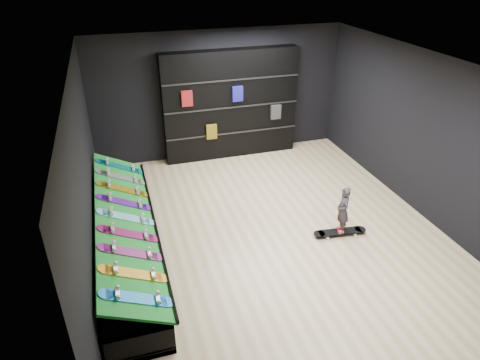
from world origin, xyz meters
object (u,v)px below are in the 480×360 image
object	(u,v)px
display_rack	(126,242)
floor_skateboard	(340,233)
back_shelving	(231,105)
child	(342,219)

from	to	relation	value
display_rack	floor_skateboard	world-z (taller)	display_rack
back_shelving	child	distance (m)	4.10
display_rack	child	size ratio (longest dim) A/B	8.46
display_rack	floor_skateboard	xyz separation A→B (m)	(3.70, -0.57, -0.20)
back_shelving	child	size ratio (longest dim) A/B	6.05
floor_skateboard	child	distance (m)	0.31
display_rack	back_shelving	world-z (taller)	back_shelving
display_rack	back_shelving	xyz separation A→B (m)	(2.77, 3.32, 1.04)
floor_skateboard	child	xyz separation A→B (m)	(0.00, 0.00, 0.31)
back_shelving	floor_skateboard	bearing A→B (deg)	-76.61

